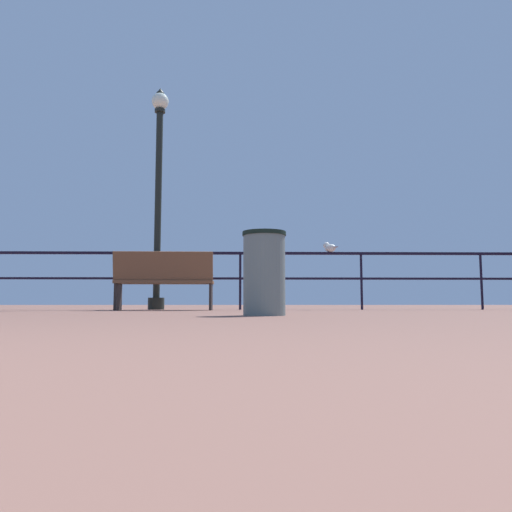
% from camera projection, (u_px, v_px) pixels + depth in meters
% --- Properties ---
extents(pier_railing, '(24.51, 0.05, 1.06)m').
position_uv_depth(pier_railing, '(179.00, 266.00, 8.79)').
color(pier_railing, black).
rests_on(pier_railing, ground_plane).
extents(bench_near_left, '(1.64, 0.63, 0.97)m').
position_uv_depth(bench_near_left, '(164.00, 278.00, 8.02)').
color(bench_near_left, brown).
rests_on(bench_near_left, ground_plane).
extents(lamppost_center, '(0.33, 0.33, 4.28)m').
position_uv_depth(lamppost_center, '(158.00, 185.00, 9.17)').
color(lamppost_center, black).
rests_on(lamppost_center, ground_plane).
extents(seagull_on_rail, '(0.26, 0.39, 0.20)m').
position_uv_depth(seagull_on_rail, '(330.00, 247.00, 8.90)').
color(seagull_on_rail, silver).
rests_on(seagull_on_rail, pier_railing).
extents(trash_bin, '(0.43, 0.43, 0.82)m').
position_uv_depth(trash_bin, '(264.00, 273.00, 4.72)').
color(trash_bin, slate).
rests_on(trash_bin, ground_plane).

